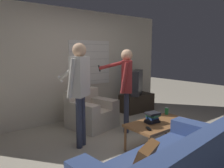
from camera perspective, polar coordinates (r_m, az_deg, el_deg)
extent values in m
plane|color=#B2A893|center=(3.87, 6.05, -15.84)|extent=(16.00, 16.00, 0.00)
cube|color=beige|center=(5.18, -9.64, 4.85)|extent=(5.20, 0.06, 2.55)
cube|color=silver|center=(5.34, -5.73, 5.54)|extent=(1.13, 0.02, 1.06)
cube|color=#A4A099|center=(5.37, -5.59, 0.81)|extent=(1.11, 0.00, 0.01)
cube|color=#A4A099|center=(5.35, -5.62, 2.69)|extent=(1.11, 0.00, 0.01)
cube|color=#A4A099|center=(5.34, -5.65, 4.58)|extent=(1.11, 0.00, 0.01)
cube|color=#A4A099|center=(5.33, -5.68, 6.49)|extent=(1.11, 0.00, 0.01)
cube|color=#A4A099|center=(5.33, -5.70, 8.39)|extent=(1.11, 0.00, 0.01)
cube|color=#A4A099|center=(5.33, -5.73, 10.30)|extent=(1.11, 0.00, 0.01)
cube|color=#384C7F|center=(2.35, 21.46, -16.96)|extent=(2.02, 0.38, 0.36)
cube|color=#384C7F|center=(3.26, 22.78, -11.41)|extent=(0.32, 0.89, 0.19)
cube|color=#935B2D|center=(2.29, 8.21, -19.36)|extent=(0.42, 0.34, 0.37)
cube|color=beige|center=(4.70, -5.23, -8.79)|extent=(1.00, 0.99, 0.40)
cube|color=beige|center=(4.82, -7.95, -3.59)|extent=(0.86, 0.38, 0.39)
cube|color=beige|center=(4.84, -2.77, -4.75)|extent=(0.41, 0.86, 0.18)
cube|color=beige|center=(4.42, -8.02, -6.08)|extent=(0.41, 0.86, 0.18)
cube|color=brown|center=(3.71, 12.27, -10.01)|extent=(1.11, 0.59, 0.04)
cylinder|color=brown|center=(3.61, 3.48, -14.16)|extent=(0.04, 0.04, 0.40)
cylinder|color=brown|center=(4.32, 13.96, -10.52)|extent=(0.04, 0.04, 0.40)
cylinder|color=brown|center=(3.27, 9.72, -16.70)|extent=(0.04, 0.04, 0.40)
cylinder|color=brown|center=(4.05, 19.82, -12.09)|extent=(0.04, 0.04, 0.40)
cube|color=#33281E|center=(5.93, 6.45, -4.86)|extent=(0.91, 0.46, 0.46)
cube|color=#2D2D33|center=(5.83, 6.54, 0.42)|extent=(0.77, 0.65, 0.64)
cube|color=navy|center=(5.84, 5.54, 0.46)|extent=(0.56, 0.42, 0.52)
cylinder|color=#33384C|center=(3.67, -8.60, -9.98)|extent=(0.10, 0.10, 0.86)
cylinder|color=#33384C|center=(3.79, -7.70, -9.40)|extent=(0.10, 0.10, 0.86)
cube|color=beige|center=(3.57, -8.39, 1.94)|extent=(0.42, 0.37, 0.65)
sphere|color=tan|center=(3.55, -8.54, 8.78)|extent=(0.23, 0.23, 0.23)
cylinder|color=beige|center=(3.41, -10.62, 1.41)|extent=(0.15, 0.17, 0.62)
cylinder|color=beige|center=(3.85, -10.31, 3.93)|extent=(0.35, 0.48, 0.43)
cube|color=white|center=(3.99, -13.31, 1.27)|extent=(0.09, 0.10, 0.12)
cylinder|color=#33384C|center=(4.32, 3.76, -7.46)|extent=(0.10, 0.10, 0.81)
cylinder|color=#33384C|center=(4.46, 3.75, -6.92)|extent=(0.10, 0.10, 0.81)
cube|color=maroon|center=(4.26, 3.84, 2.07)|extent=(0.44, 0.46, 0.61)
sphere|color=tan|center=(4.23, 3.90, 7.53)|extent=(0.22, 0.22, 0.22)
cylinder|color=maroon|center=(4.02, 3.26, 1.55)|extent=(0.16, 0.16, 0.58)
cylinder|color=maroon|center=(4.48, 0.24, 5.01)|extent=(0.48, 0.44, 0.21)
cube|color=black|center=(4.51, -3.33, 4.10)|extent=(0.07, 0.07, 0.13)
cube|color=black|center=(3.67, 10.43, -9.61)|extent=(0.26, 0.18, 0.03)
cube|color=black|center=(3.65, 10.36, -9.19)|extent=(0.23, 0.17, 0.03)
cube|color=#284C89|center=(3.65, 10.46, -8.60)|extent=(0.17, 0.13, 0.04)
cube|color=#33754C|center=(3.64, 10.68, -8.03)|extent=(0.20, 0.19, 0.04)
cube|color=black|center=(3.62, 10.59, -7.57)|extent=(0.23, 0.20, 0.03)
cylinder|color=#238E47|center=(4.17, 14.11, -6.88)|extent=(0.07, 0.07, 0.12)
cylinder|color=silver|center=(4.15, 14.14, -6.04)|extent=(0.06, 0.06, 0.00)
cube|color=black|center=(3.35, 9.51, -11.43)|extent=(0.09, 0.13, 0.02)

